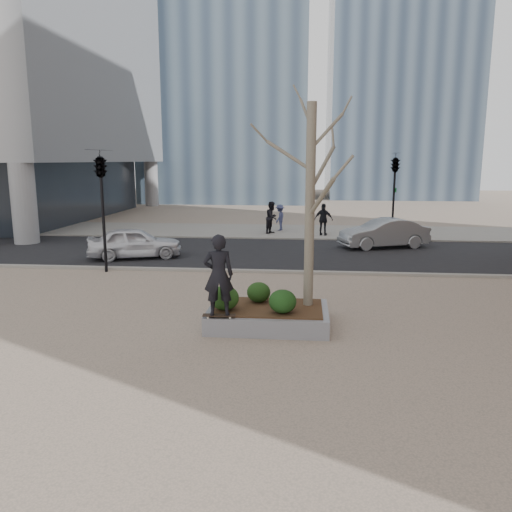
# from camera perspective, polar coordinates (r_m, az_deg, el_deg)

# --- Properties ---
(ground) EXTENTS (120.00, 120.00, 0.00)m
(ground) POSITION_cam_1_polar(r_m,az_deg,el_deg) (12.88, -3.10, -7.77)
(ground) COLOR tan
(ground) RESTS_ON ground
(street) EXTENTS (60.00, 8.00, 0.02)m
(street) POSITION_cam_1_polar(r_m,az_deg,el_deg) (22.52, 0.69, 0.38)
(street) COLOR black
(street) RESTS_ON ground
(far_sidewalk) EXTENTS (60.00, 6.00, 0.02)m
(far_sidewalk) POSITION_cam_1_polar(r_m,az_deg,el_deg) (29.41, 1.84, 2.86)
(far_sidewalk) COLOR gray
(far_sidewalk) RESTS_ON ground
(planter) EXTENTS (3.00, 2.00, 0.45)m
(planter) POSITION_cam_1_polar(r_m,az_deg,el_deg) (12.70, 1.39, -6.96)
(planter) COLOR gray
(planter) RESTS_ON ground
(planter_mulch) EXTENTS (2.70, 1.70, 0.04)m
(planter_mulch) POSITION_cam_1_polar(r_m,az_deg,el_deg) (12.63, 1.39, -5.90)
(planter_mulch) COLOR #382314
(planter_mulch) RESTS_ON planter
(sycamore_tree) EXTENTS (2.80, 2.80, 6.60)m
(sycamore_tree) POSITION_cam_1_polar(r_m,az_deg,el_deg) (12.36, 6.26, 9.31)
(sycamore_tree) COLOR gray
(sycamore_tree) RESTS_ON planter_mulch
(shrub_left) EXTENTS (0.71, 0.71, 0.60)m
(shrub_left) POSITION_cam_1_polar(r_m,az_deg,el_deg) (12.32, -3.61, -4.80)
(shrub_left) COLOR #123510
(shrub_left) RESTS_ON planter_mulch
(shrub_middle) EXTENTS (0.61, 0.61, 0.52)m
(shrub_middle) POSITION_cam_1_polar(r_m,az_deg,el_deg) (12.97, 0.31, -4.16)
(shrub_middle) COLOR #163812
(shrub_middle) RESTS_ON planter_mulch
(shrub_right) EXTENTS (0.67, 0.67, 0.57)m
(shrub_right) POSITION_cam_1_polar(r_m,az_deg,el_deg) (12.07, 3.06, -5.20)
(shrub_right) COLOR #133C14
(shrub_right) RESTS_ON planter_mulch
(skateboard) EXTENTS (0.79, 0.26, 0.08)m
(skateboard) POSITION_cam_1_polar(r_m,az_deg,el_deg) (11.92, -4.24, -6.88)
(skateboard) COLOR black
(skateboard) RESTS_ON planter
(skateboarder) EXTENTS (0.77, 0.58, 1.93)m
(skateboarder) POSITION_cam_1_polar(r_m,az_deg,el_deg) (11.65, -4.31, -2.18)
(skateboarder) COLOR black
(skateboarder) RESTS_ON skateboard
(police_car) EXTENTS (4.18, 2.76, 1.32)m
(police_car) POSITION_cam_1_polar(r_m,az_deg,el_deg) (21.79, -13.69, 1.51)
(police_car) COLOR white
(police_car) RESTS_ON street
(car_silver) EXTENTS (4.42, 2.72, 1.37)m
(car_silver) POSITION_cam_1_polar(r_m,az_deg,el_deg) (24.46, 14.40, 2.54)
(car_silver) COLOR #979B9F
(car_silver) RESTS_ON street
(pedestrian_a) EXTENTS (0.97, 1.07, 1.80)m
(pedestrian_a) POSITION_cam_1_polar(r_m,az_deg,el_deg) (28.34, 1.83, 4.42)
(pedestrian_a) COLOR black
(pedestrian_a) RESTS_ON far_sidewalk
(pedestrian_b) EXTENTS (0.80, 1.10, 1.54)m
(pedestrian_b) POSITION_cam_1_polar(r_m,az_deg,el_deg) (29.57, 2.74, 4.43)
(pedestrian_b) COLOR #3A4169
(pedestrian_b) RESTS_ON far_sidewalk
(pedestrian_c) EXTENTS (1.11, 0.70, 1.76)m
(pedestrian_c) POSITION_cam_1_polar(r_m,az_deg,el_deg) (27.79, 7.73, 4.16)
(pedestrian_c) COLOR black
(pedestrian_c) RESTS_ON far_sidewalk
(traffic_light_near) EXTENTS (0.60, 2.48, 4.50)m
(traffic_light_near) POSITION_cam_1_polar(r_m,az_deg,el_deg) (19.22, -17.08, 4.84)
(traffic_light_near) COLOR black
(traffic_light_near) RESTS_ON ground
(traffic_light_far) EXTENTS (0.60, 2.48, 4.50)m
(traffic_light_far) POSITION_cam_1_polar(r_m,az_deg,el_deg) (27.12, 15.46, 6.56)
(traffic_light_far) COLOR black
(traffic_light_far) RESTS_ON ground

